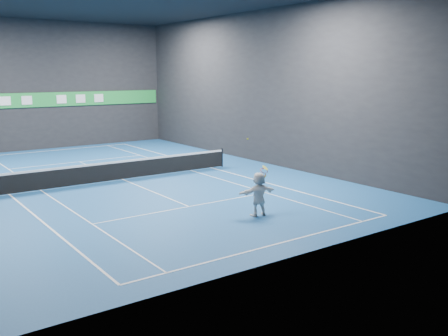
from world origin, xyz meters
TOP-DOWN VIEW (x-y plane):
  - ground at (0.00, 0.00)m, footprint 26.00×26.00m
  - wall_back at (0.00, 13.00)m, footprint 18.00×0.10m
  - wall_front at (0.00, -13.00)m, footprint 18.00×0.10m
  - wall_right at (9.00, 0.00)m, footprint 0.10×26.00m
  - baseline_near at (0.00, -11.89)m, footprint 10.98×0.08m
  - baseline_far at (0.00, 11.89)m, footprint 10.98×0.08m
  - sideline_doubles_left at (-5.49, 0.00)m, footprint 0.08×23.78m
  - sideline_doubles_right at (5.49, 0.00)m, footprint 0.08×23.78m
  - sideline_singles_left at (-4.11, 0.00)m, footprint 0.06×23.78m
  - sideline_singles_right at (4.11, 0.00)m, footprint 0.06×23.78m
  - service_line_near at (0.00, -6.40)m, footprint 8.23×0.06m
  - service_line_far at (0.00, 6.40)m, footprint 8.23×0.06m
  - center_service_line at (0.00, 0.00)m, footprint 0.06×12.80m
  - player at (1.49, -9.04)m, footprint 1.62×0.68m
  - tennis_ball at (1.11, -8.82)m, footprint 0.07×0.07m
  - tennis_net at (0.00, 0.00)m, footprint 12.50×0.10m
  - sponsor_banner at (0.00, 12.93)m, footprint 17.64×0.11m
  - tennis_racket at (1.79, -8.99)m, footprint 0.43×0.33m

SIDE VIEW (x-z plane):
  - ground at x=0.00m, z-range 0.00..0.00m
  - baseline_near at x=0.00m, z-range 0.00..0.01m
  - baseline_far at x=0.00m, z-range 0.00..0.01m
  - sideline_doubles_left at x=-5.49m, z-range 0.00..0.01m
  - sideline_doubles_right at x=5.49m, z-range 0.00..0.01m
  - sideline_singles_left at x=-4.11m, z-range 0.00..0.01m
  - sideline_singles_right at x=4.11m, z-range 0.00..0.01m
  - service_line_near at x=0.00m, z-range 0.00..0.01m
  - service_line_far at x=0.00m, z-range 0.00..0.01m
  - center_service_line at x=0.00m, z-range 0.00..0.01m
  - tennis_net at x=0.00m, z-range 0.00..1.07m
  - player at x=1.49m, z-range 0.00..1.69m
  - tennis_racket at x=1.79m, z-range 1.40..1.96m
  - tennis_ball at x=1.11m, z-range 2.93..2.99m
  - sponsor_banner at x=0.00m, z-range 3.00..4.00m
  - wall_back at x=0.00m, z-range 0.00..9.00m
  - wall_front at x=0.00m, z-range 0.00..9.00m
  - wall_right at x=9.00m, z-range 0.00..9.00m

